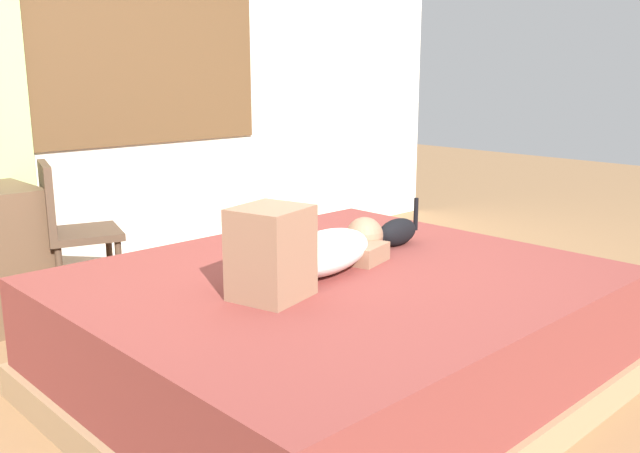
% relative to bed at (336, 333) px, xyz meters
% --- Properties ---
extents(ground_plane, '(16.00, 16.00, 0.00)m').
position_rel_bed_xyz_m(ground_plane, '(0.06, -0.01, -0.25)').
color(ground_plane, olive).
extents(back_wall_with_window, '(6.40, 0.14, 2.90)m').
position_rel_bed_xyz_m(back_wall_with_window, '(0.07, 2.21, 1.20)').
color(back_wall_with_window, silver).
rests_on(back_wall_with_window, ground).
extents(bed, '(2.12, 1.85, 0.52)m').
position_rel_bed_xyz_m(bed, '(0.00, 0.00, 0.00)').
color(bed, '#997A56').
rests_on(bed, ground).
extents(person_lying, '(0.94, 0.46, 0.34)m').
position_rel_bed_xyz_m(person_lying, '(-0.11, 0.02, 0.38)').
color(person_lying, silver).
rests_on(person_lying, bed).
extents(cat, '(0.36, 0.12, 0.21)m').
position_rel_bed_xyz_m(cat, '(0.52, 0.12, 0.33)').
color(cat, black).
rests_on(cat, bed).
extents(chair_by_desk, '(0.48, 0.48, 0.86)m').
position_rel_bed_xyz_m(chair_by_desk, '(-0.41, 1.63, 0.25)').
color(chair_by_desk, '#4C3828').
rests_on(chair_by_desk, ground).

